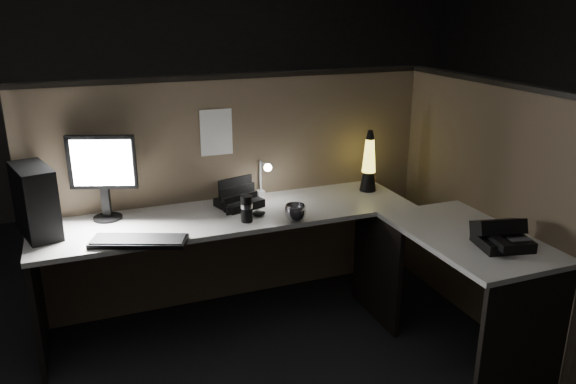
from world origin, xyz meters
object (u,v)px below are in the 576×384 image
object	(u,v)px
monitor	(103,169)
keyboard	(139,241)
lava_lamp	(369,166)
desk_phone	(501,235)
pc_tower	(35,201)

from	to	relation	value
monitor	keyboard	world-z (taller)	monitor
monitor	lava_lamp	world-z (taller)	monitor
keyboard	desk_phone	xyz separation A→B (m)	(1.77, -0.72, 0.05)
monitor	lava_lamp	xyz separation A→B (m)	(1.70, -0.10, -0.13)
lava_lamp	desk_phone	size ratio (longest dim) A/B	1.39
lava_lamp	desk_phone	bearing A→B (deg)	-79.85
monitor	keyboard	size ratio (longest dim) A/B	0.99
pc_tower	lava_lamp	size ratio (longest dim) A/B	0.93
pc_tower	monitor	size ratio (longest dim) A/B	0.77
lava_lamp	keyboard	bearing A→B (deg)	-167.38
monitor	keyboard	xyz separation A→B (m)	(0.13, -0.45, -0.29)
monitor	pc_tower	bearing A→B (deg)	-142.81
pc_tower	keyboard	world-z (taller)	pc_tower
pc_tower	keyboard	xyz separation A→B (m)	(0.50, -0.33, -0.18)
keyboard	lava_lamp	distance (m)	1.63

